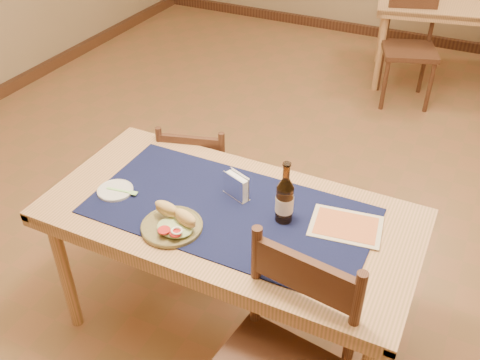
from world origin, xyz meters
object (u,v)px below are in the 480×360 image
at_px(beer_bottle, 285,200).
at_px(back_table, 472,12).
at_px(chair_main_far, 199,179).
at_px(sandwich_plate, 173,224).
at_px(napkin_holder, 236,186).
at_px(main_table, 230,226).

bearing_deg(beer_bottle, back_table, 83.50).
relative_size(chair_main_far, sandwich_plate, 3.25).
bearing_deg(beer_bottle, napkin_holder, 167.22).
distance_m(beer_bottle, napkin_holder, 0.26).
bearing_deg(sandwich_plate, chair_main_far, 113.15).
xyz_separation_m(main_table, beer_bottle, (0.23, 0.05, 0.19)).
xyz_separation_m(back_table, sandwich_plate, (-0.77, -3.63, 0.11)).
xyz_separation_m(main_table, back_table, (0.61, 3.42, 0.00)).
height_order(main_table, back_table, same).
bearing_deg(napkin_holder, sandwich_plate, -113.80).
bearing_deg(napkin_holder, beer_bottle, -12.78).
height_order(back_table, chair_main_far, chair_main_far).
bearing_deg(back_table, chair_main_far, -110.43).
relative_size(main_table, napkin_holder, 11.61).
bearing_deg(main_table, napkin_holder, 100.03).
bearing_deg(chair_main_far, main_table, -48.56).
distance_m(back_table, sandwich_plate, 3.71).
xyz_separation_m(sandwich_plate, beer_bottle, (0.38, 0.25, 0.08)).
bearing_deg(sandwich_plate, napkin_holder, 66.20).
relative_size(beer_bottle, napkin_holder, 2.05).
relative_size(main_table, beer_bottle, 5.67).
bearing_deg(beer_bottle, chair_main_far, 145.20).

